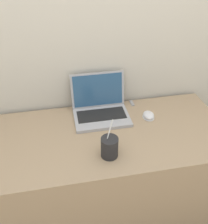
{
  "coord_description": "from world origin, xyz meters",
  "views": [
    {
      "loc": [
        -0.23,
        -0.79,
        1.69
      ],
      "look_at": [
        0.0,
        0.41,
        0.81
      ],
      "focal_mm": 42.0,
      "sensor_mm": 36.0,
      "label": 1
    }
  ],
  "objects_px": {
    "computer_mouse": "(149,115)",
    "laptop": "(101,107)",
    "usb_stick": "(132,103)",
    "drink_cup": "(110,147)"
  },
  "relations": [
    {
      "from": "computer_mouse",
      "to": "usb_stick",
      "type": "distance_m",
      "value": 0.18
    },
    {
      "from": "usb_stick",
      "to": "drink_cup",
      "type": "bearing_deg",
      "value": -119.27
    },
    {
      "from": "drink_cup",
      "to": "usb_stick",
      "type": "bearing_deg",
      "value": 60.73
    },
    {
      "from": "drink_cup",
      "to": "computer_mouse",
      "type": "xyz_separation_m",
      "value": [
        0.3,
        0.27,
        -0.04
      ]
    },
    {
      "from": "laptop",
      "to": "drink_cup",
      "type": "height_order",
      "value": "laptop"
    },
    {
      "from": "laptop",
      "to": "drink_cup",
      "type": "bearing_deg",
      "value": -93.68
    },
    {
      "from": "usb_stick",
      "to": "laptop",
      "type": "bearing_deg",
      "value": -160.5
    },
    {
      "from": "drink_cup",
      "to": "computer_mouse",
      "type": "relative_size",
      "value": 2.37
    },
    {
      "from": "drink_cup",
      "to": "laptop",
      "type": "bearing_deg",
      "value": 86.32
    },
    {
      "from": "computer_mouse",
      "to": "laptop",
      "type": "bearing_deg",
      "value": 162.5
    }
  ]
}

